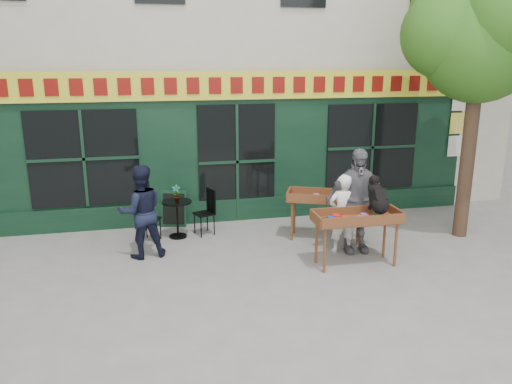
{
  "coord_description": "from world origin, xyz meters",
  "views": [
    {
      "loc": [
        -1.98,
        -8.3,
        3.51
      ],
      "look_at": [
        0.02,
        0.5,
        1.12
      ],
      "focal_mm": 35.0,
      "sensor_mm": 36.0,
      "label": 1
    }
  ],
  "objects_px": {
    "dog": "(378,194)",
    "man_right": "(356,201)",
    "woman": "(342,213)",
    "book_cart_right": "(326,200)",
    "man_left": "(141,212)",
    "bistro_table": "(177,212)",
    "book_cart_center": "(357,220)"
  },
  "relations": [
    {
      "from": "book_cart_center",
      "to": "man_right",
      "type": "relative_size",
      "value": 0.76
    },
    {
      "from": "man_right",
      "to": "dog",
      "type": "bearing_deg",
      "value": -77.57
    },
    {
      "from": "dog",
      "to": "woman",
      "type": "bearing_deg",
      "value": 117.53
    },
    {
      "from": "book_cart_right",
      "to": "man_left",
      "type": "distance_m",
      "value": 3.6
    },
    {
      "from": "woman",
      "to": "book_cart_right",
      "type": "xyz_separation_m",
      "value": [
        -0.05,
        0.72,
        0.07
      ]
    },
    {
      "from": "woman",
      "to": "man_left",
      "type": "bearing_deg",
      "value": -7.98
    },
    {
      "from": "bistro_table",
      "to": "man_left",
      "type": "height_order",
      "value": "man_left"
    },
    {
      "from": "bistro_table",
      "to": "man_left",
      "type": "distance_m",
      "value": 1.18
    },
    {
      "from": "dog",
      "to": "woman",
      "type": "height_order",
      "value": "dog"
    },
    {
      "from": "dog",
      "to": "man_right",
      "type": "distance_m",
      "value": 0.74
    },
    {
      "from": "man_right",
      "to": "bistro_table",
      "type": "relative_size",
      "value": 2.6
    },
    {
      "from": "bistro_table",
      "to": "man_left",
      "type": "xyz_separation_m",
      "value": [
        -0.7,
        -0.9,
        0.32
      ]
    },
    {
      "from": "book_cart_right",
      "to": "bistro_table",
      "type": "relative_size",
      "value": 2.14
    },
    {
      "from": "book_cart_right",
      "to": "man_right",
      "type": "distance_m",
      "value": 0.82
    },
    {
      "from": "man_right",
      "to": "man_left",
      "type": "xyz_separation_m",
      "value": [
        -3.9,
        0.6,
        -0.13
      ]
    },
    {
      "from": "man_left",
      "to": "book_cart_right",
      "type": "bearing_deg",
      "value": 172.39
    },
    {
      "from": "dog",
      "to": "book_cart_right",
      "type": "distance_m",
      "value": 1.55
    },
    {
      "from": "book_cart_right",
      "to": "woman",
      "type": "bearing_deg",
      "value": -62.09
    },
    {
      "from": "woman",
      "to": "dog",
      "type": "bearing_deg",
      "value": 117.53
    },
    {
      "from": "dog",
      "to": "man_left",
      "type": "relative_size",
      "value": 0.35
    },
    {
      "from": "book_cart_center",
      "to": "woman",
      "type": "relative_size",
      "value": 1.01
    },
    {
      "from": "book_cart_right",
      "to": "man_left",
      "type": "relative_size",
      "value": 0.94
    },
    {
      "from": "book_cart_center",
      "to": "woman",
      "type": "height_order",
      "value": "woman"
    },
    {
      "from": "book_cart_center",
      "to": "book_cart_right",
      "type": "distance_m",
      "value": 1.37
    },
    {
      "from": "dog",
      "to": "bistro_table",
      "type": "distance_m",
      "value": 4.02
    },
    {
      "from": "woman",
      "to": "man_right",
      "type": "relative_size",
      "value": 0.76
    },
    {
      "from": "woman",
      "to": "bistro_table",
      "type": "bearing_deg",
      "value": -25.58
    },
    {
      "from": "bistro_table",
      "to": "man_left",
      "type": "bearing_deg",
      "value": -127.87
    },
    {
      "from": "book_cart_right",
      "to": "book_cart_center",
      "type": "bearing_deg",
      "value": -64.08
    },
    {
      "from": "man_right",
      "to": "man_left",
      "type": "bearing_deg",
      "value": 174.89
    },
    {
      "from": "man_left",
      "to": "dog",
      "type": "bearing_deg",
      "value": 152.4
    },
    {
      "from": "man_right",
      "to": "man_left",
      "type": "height_order",
      "value": "man_right"
    }
  ]
}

